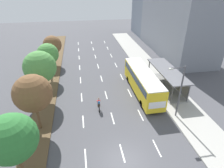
# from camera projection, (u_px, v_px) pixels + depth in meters

# --- Properties ---
(ground_plane) EXTENTS (140.00, 140.00, 0.00)m
(ground_plane) POSITION_uv_depth(u_px,v_px,m) (124.00, 161.00, 17.32)
(ground_plane) COLOR #4C4C51
(median_strip) EXTENTS (2.60, 52.00, 0.12)m
(median_strip) POSITION_uv_depth(u_px,v_px,m) (53.00, 74.00, 33.29)
(median_strip) COLOR brown
(median_strip) RESTS_ON ground
(sidewalk_right) EXTENTS (4.50, 52.00, 0.15)m
(sidewalk_right) POSITION_uv_depth(u_px,v_px,m) (148.00, 67.00, 35.95)
(sidewalk_right) COLOR #ADAAA3
(sidewalk_right) RESTS_ON ground
(lane_divider_left) EXTENTS (0.14, 44.66, 0.01)m
(lane_divider_left) POSITION_uv_depth(u_px,v_px,m) (81.00, 80.00, 31.31)
(lane_divider_left) COLOR white
(lane_divider_left) RESTS_ON ground
(lane_divider_center) EXTENTS (0.14, 44.66, 0.01)m
(lane_divider_center) POSITION_uv_depth(u_px,v_px,m) (101.00, 78.00, 31.85)
(lane_divider_center) COLOR white
(lane_divider_center) RESTS_ON ground
(lane_divider_right) EXTENTS (0.14, 44.66, 0.01)m
(lane_divider_right) POSITION_uv_depth(u_px,v_px,m) (122.00, 77.00, 32.38)
(lane_divider_right) COLOR white
(lane_divider_right) RESTS_ON ground
(bus_shelter) EXTENTS (2.90, 9.52, 2.86)m
(bus_shelter) POSITION_uv_depth(u_px,v_px,m) (168.00, 77.00, 28.26)
(bus_shelter) COLOR gray
(bus_shelter) RESTS_ON sidewalk_right
(bus) EXTENTS (2.54, 11.29, 3.37)m
(bus) POSITION_uv_depth(u_px,v_px,m) (143.00, 80.00, 26.86)
(bus) COLOR yellow
(bus) RESTS_ON ground
(cyclist) EXTENTS (0.46, 1.82, 1.71)m
(cyclist) POSITION_uv_depth(u_px,v_px,m) (99.00, 104.00, 23.81)
(cyclist) COLOR black
(cyclist) RESTS_ON ground
(median_tree_nearest) EXTENTS (3.73, 3.73, 6.36)m
(median_tree_nearest) POSITION_uv_depth(u_px,v_px,m) (12.00, 139.00, 13.48)
(median_tree_nearest) COLOR brown
(median_tree_nearest) RESTS_ON median_strip
(median_tree_second) EXTENTS (3.91, 3.91, 6.42)m
(median_tree_second) POSITION_uv_depth(u_px,v_px,m) (33.00, 93.00, 18.95)
(median_tree_second) COLOR brown
(median_tree_second) RESTS_ON median_strip
(median_tree_third) EXTENTS (4.18, 4.18, 6.73)m
(median_tree_third) POSITION_uv_depth(u_px,v_px,m) (40.00, 67.00, 24.23)
(median_tree_third) COLOR brown
(median_tree_third) RESTS_ON median_strip
(median_tree_fourth) EXTENTS (3.39, 3.39, 5.86)m
(median_tree_fourth) POSITION_uv_depth(u_px,v_px,m) (48.00, 54.00, 29.90)
(median_tree_fourth) COLOR brown
(median_tree_fourth) RESTS_ON median_strip
(median_tree_fifth) EXTENTS (3.43, 3.43, 5.49)m
(median_tree_fifth) POSITION_uv_depth(u_px,v_px,m) (52.00, 45.00, 35.50)
(median_tree_fifth) COLOR brown
(median_tree_fifth) RESTS_ON median_strip
(streetlight) EXTENTS (1.91, 0.24, 6.50)m
(streetlight) POSITION_uv_depth(u_px,v_px,m) (179.00, 89.00, 21.10)
(streetlight) COLOR #4C4C51
(streetlight) RESTS_ON sidewalk_right
(building_near_right) EXTENTS (8.19, 11.06, 23.05)m
(building_near_right) POSITION_uv_depth(u_px,v_px,m) (196.00, 0.00, 33.24)
(building_near_right) COLOR gray
(building_near_right) RESTS_ON ground
(building_far_right) EXTENTS (6.37, 12.76, 15.89)m
(building_far_right) POSITION_uv_depth(u_px,v_px,m) (149.00, 7.00, 53.56)
(building_far_right) COLOR slate
(building_far_right) RESTS_ON ground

